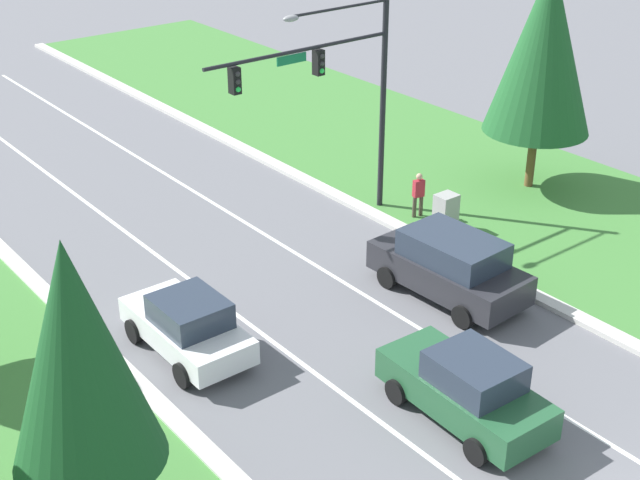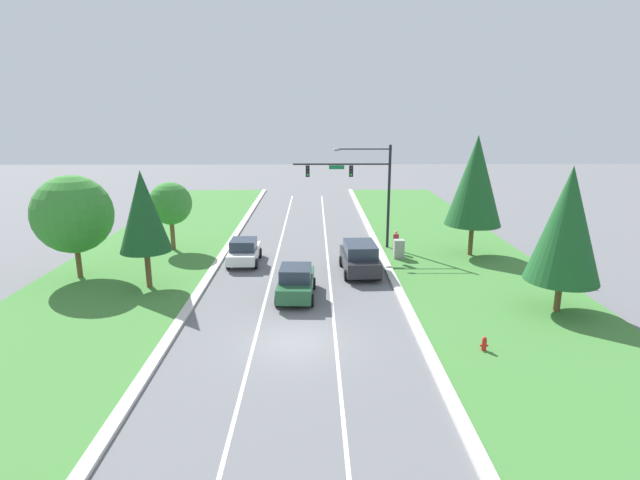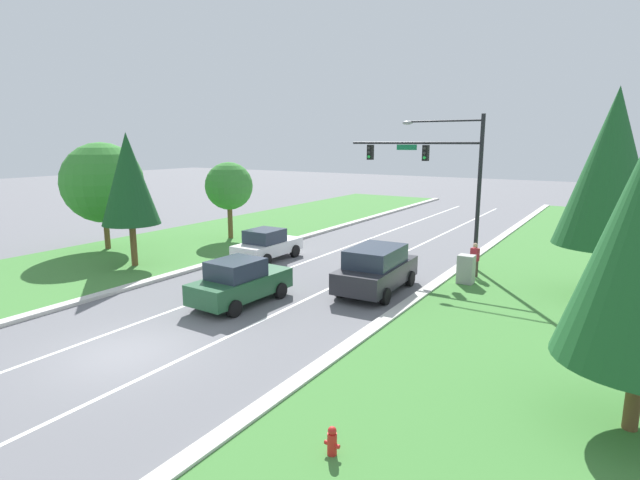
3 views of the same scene
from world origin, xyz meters
name	(u,v)px [view 1 (image 1 of 3)]	position (x,y,z in m)	size (l,w,h in m)	color
traffic_signal_mast	(337,79)	(4.32, 15.84, 5.09)	(7.08, 0.41, 7.65)	black
forest_sedan	(467,388)	(-0.14, 5.56, 0.89)	(2.15, 4.44, 1.82)	#235633
charcoal_suv	(450,265)	(3.73, 9.90, 1.01)	(2.43, 4.88, 1.96)	#28282D
white_sedan	(187,325)	(-3.84, 12.04, 0.85)	(2.01, 4.17, 1.71)	white
utility_cabinet	(446,213)	(6.71, 12.96, 0.68)	(0.70, 0.60, 1.37)	#9E9E99
pedestrian	(418,194)	(6.72, 14.31, 0.94)	(0.42, 0.30, 1.69)	#42382D
conifer_near_right_tree	(544,47)	(11.90, 13.68, 5.34)	(3.85, 3.85, 8.43)	brown
conifer_mid_left_tree	(77,357)	(-8.67, 7.20, 4.50)	(2.87, 2.87, 6.81)	brown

